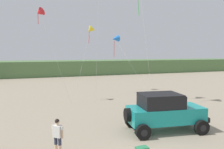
# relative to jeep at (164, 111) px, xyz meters

# --- Properties ---
(dune_ridge) EXTENTS (90.00, 9.21, 2.97)m
(dune_ridge) POSITION_rel_jeep_xyz_m (-0.83, 37.07, 0.29)
(dune_ridge) COLOR #567A47
(dune_ridge) RESTS_ON ground_plane
(jeep) EXTENTS (4.98, 2.91, 2.26)m
(jeep) POSITION_rel_jeep_xyz_m (0.00, 0.00, 0.00)
(jeep) COLOR teal
(jeep) RESTS_ON ground_plane
(person_watching) EXTENTS (0.48, 0.47, 1.67)m
(person_watching) POSITION_rel_jeep_xyz_m (-6.28, -0.99, -0.26)
(person_watching) COLOR #DBB28E
(person_watching) RESTS_ON ground_plane
(kite_white_parafoil) EXTENTS (2.98, 3.04, 8.86)m
(kite_white_parafoil) POSITION_rel_jeep_xyz_m (-6.39, 10.91, 7.12)
(kite_white_parafoil) COLOR red
(kite_white_parafoil) RESTS_ON ground_plane
(kite_blue_swept) EXTENTS (3.43, 4.98, 7.68)m
(kite_blue_swept) POSITION_rel_jeep_xyz_m (-1.01, 13.25, 5.96)
(kite_blue_swept) COLOR yellow
(kite_blue_swept) RESTS_ON ground_plane
(kite_orange_streamer) EXTENTS (2.37, 6.15, 6.85)m
(kite_orange_streamer) POSITION_rel_jeep_xyz_m (2.35, 14.29, 5.10)
(kite_orange_streamer) COLOR blue
(kite_orange_streamer) RESTS_ON ground_plane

